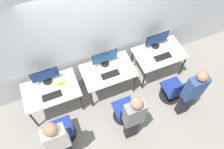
% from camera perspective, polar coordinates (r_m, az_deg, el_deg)
% --- Properties ---
extents(ground_plane, '(20.00, 20.00, 0.00)m').
position_cam_1_polar(ground_plane, '(5.15, 0.62, -6.66)').
color(ground_plane, gray).
extents(wall_back, '(12.00, 0.05, 2.80)m').
position_cam_1_polar(wall_back, '(4.45, -3.52, 10.74)').
color(wall_back, silver).
rests_on(wall_back, ground_plane).
extents(desk_left, '(1.13, 0.73, 0.74)m').
position_cam_1_polar(desk_left, '(4.67, -15.57, -4.34)').
color(desk_left, '#BCB7AD').
rests_on(desk_left, ground_plane).
extents(monitor_left, '(0.56, 0.19, 0.40)m').
position_cam_1_polar(monitor_left, '(4.54, -17.03, -0.34)').
color(monitor_left, black).
rests_on(monitor_left, desk_left).
extents(keyboard_left, '(0.39, 0.15, 0.02)m').
position_cam_1_polar(keyboard_left, '(4.51, -15.38, -5.39)').
color(keyboard_left, black).
rests_on(keyboard_left, desk_left).
extents(mouse_left, '(0.06, 0.09, 0.03)m').
position_cam_1_polar(mouse_left, '(4.49, -12.22, -4.45)').
color(mouse_left, silver).
rests_on(mouse_left, desk_left).
extents(office_chair_left, '(0.48, 0.48, 0.87)m').
position_cam_1_polar(office_chair_left, '(4.60, -12.74, -14.38)').
color(office_chair_left, black).
rests_on(office_chair_left, ground_plane).
extents(person_left, '(0.36, 0.22, 1.65)m').
position_cam_1_polar(person_left, '(3.96, -13.65, -16.79)').
color(person_left, '#232328').
rests_on(person_left, ground_plane).
extents(desk_center, '(1.13, 0.73, 0.74)m').
position_cam_1_polar(desk_center, '(4.74, -1.00, 0.57)').
color(desk_center, '#BCB7AD').
rests_on(desk_center, ground_plane).
extents(monitor_center, '(0.56, 0.19, 0.40)m').
position_cam_1_polar(monitor_center, '(4.60, -1.91, 4.36)').
color(monitor_center, black).
rests_on(monitor_center, desk_center).
extents(keyboard_center, '(0.39, 0.15, 0.02)m').
position_cam_1_polar(keyboard_center, '(4.60, -0.45, -0.01)').
color(keyboard_center, black).
rests_on(keyboard_center, desk_center).
extents(mouse_center, '(0.06, 0.09, 0.03)m').
position_cam_1_polar(mouse_center, '(4.65, 2.82, 0.95)').
color(mouse_center, silver).
rests_on(mouse_center, desk_center).
extents(office_chair_center, '(0.48, 0.48, 0.87)m').
position_cam_1_polar(office_chair_center, '(4.66, 3.53, -9.62)').
color(office_chair_center, black).
rests_on(office_chair_center, ground_plane).
extents(person_center, '(0.36, 0.21, 1.60)m').
position_cam_1_polar(person_center, '(4.05, 5.60, -11.28)').
color(person_center, '#232328').
rests_on(person_center, ground_plane).
extents(desk_right, '(1.13, 0.73, 0.74)m').
position_cam_1_polar(desk_right, '(5.13, 12.23, 4.99)').
color(desk_right, '#BCB7AD').
rests_on(desk_right, ground_plane).
extents(monitor_right, '(0.56, 0.19, 0.40)m').
position_cam_1_polar(monitor_right, '(5.02, 11.65, 8.88)').
color(monitor_right, black).
rests_on(monitor_right, desk_right).
extents(keyboard_right, '(0.39, 0.15, 0.02)m').
position_cam_1_polar(keyboard_right, '(5.00, 13.13, 4.51)').
color(keyboard_right, black).
rests_on(keyboard_right, desk_right).
extents(mouse_right, '(0.06, 0.09, 0.03)m').
position_cam_1_polar(mouse_right, '(5.12, 15.97, 5.23)').
color(mouse_right, silver).
rests_on(mouse_right, desk_right).
extents(office_chair_right, '(0.48, 0.48, 0.87)m').
position_cam_1_polar(office_chair_right, '(5.06, 15.83, -4.06)').
color(office_chair_right, black).
rests_on(office_chair_right, ground_plane).
extents(person_right, '(0.36, 0.21, 1.56)m').
position_cam_1_polar(person_right, '(4.55, 20.11, -4.50)').
color(person_right, '#232328').
rests_on(person_right, ground_plane).
extents(placard_left, '(0.16, 0.03, 0.08)m').
position_cam_1_polar(placard_left, '(4.57, -13.07, -2.26)').
color(placard_left, yellow).
rests_on(placard_left, desk_left).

